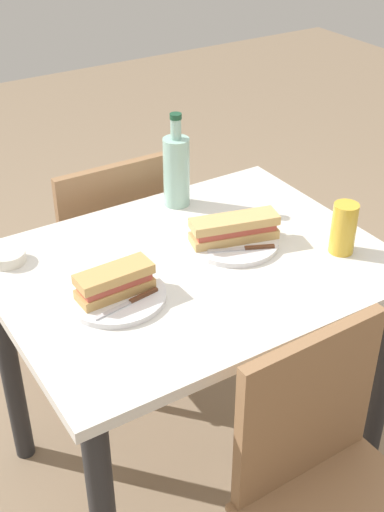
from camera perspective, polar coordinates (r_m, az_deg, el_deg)
The scene contains 13 objects.
ground_plane at distance 2.28m, azimuth 0.00°, elevation -16.92°, with size 8.00×8.00×0.00m, color #8C755B.
dining_table at distance 1.84m, azimuth 0.00°, elevation -4.10°, with size 1.00×0.77×0.77m.
chair_far at distance 1.62m, azimuth 11.47°, elevation -18.68°, with size 0.41×0.41×0.85m.
chair_near at distance 2.35m, azimuth -7.29°, elevation 0.35°, with size 0.40×0.40×0.85m.
plate_near at distance 1.64m, azimuth -6.43°, elevation -3.34°, with size 0.24×0.24×0.01m, color white.
baguette_sandwich_near at distance 1.62m, azimuth -6.52°, elevation -2.15°, with size 0.19×0.08×0.07m.
knife_near at distance 1.60m, azimuth -5.19°, elevation -3.84°, with size 0.18×0.04×0.01m.
plate_far at distance 1.84m, azimuth 3.53°, elevation 1.22°, with size 0.24×0.24×0.01m, color white.
baguette_sandwich_far at distance 1.82m, azimuth 3.57°, elevation 2.33°, with size 0.25×0.13×0.07m.
knife_far at distance 1.80m, azimuth 4.50°, elevation 0.66°, with size 0.17×0.08×0.01m.
water_bottle at distance 2.00m, azimuth -1.32°, elevation 7.28°, with size 0.08×0.08×0.28m.
beer_glass at distance 1.82m, azimuth 12.63°, elevation 2.29°, with size 0.07×0.07×0.14m, color gold.
olive_bowl at distance 1.83m, azimuth -15.25°, elevation -0.07°, with size 0.09×0.09×0.03m, color silver.
Camera 1 is at (0.78, 1.25, 1.73)m, focal length 47.57 mm.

